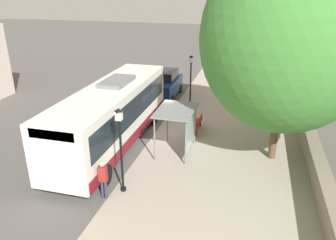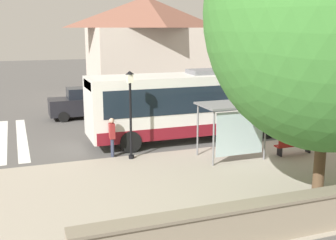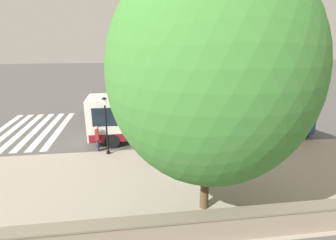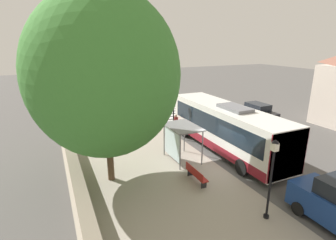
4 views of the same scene
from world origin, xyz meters
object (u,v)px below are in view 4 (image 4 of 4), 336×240
at_px(bus, 226,127).
at_px(parked_car_far_lane, 256,113).
at_px(bench, 196,174).
at_px(shade_tree, 104,75).
at_px(bus_shelter, 180,132).
at_px(street_lamp_near, 174,111).
at_px(street_lamp_far, 272,173).
at_px(pedestrian, 176,123).

bearing_deg(bus, parked_car_far_lane, 32.68).
height_order(bench, shade_tree, shade_tree).
bearing_deg(bus_shelter, street_lamp_near, 70.26).
distance_m(bench, parked_car_far_lane, 13.45).
bearing_deg(shade_tree, bus, 4.49).
distance_m(bench, street_lamp_far, 4.62).
bearing_deg(shade_tree, street_lamp_far, -48.84).
distance_m(pedestrian, shade_tree, 9.99).
relative_size(bus, street_lamp_far, 2.89).
height_order(street_lamp_near, parked_car_far_lane, street_lamp_near).
height_order(bus, bench, bus).
bearing_deg(street_lamp_near, parked_car_far_lane, 2.98).
relative_size(shade_tree, parked_car_far_lane, 2.40).
distance_m(street_lamp_near, street_lamp_far, 11.07).
distance_m(bus, shade_tree, 9.40).
bearing_deg(pedestrian, bench, -108.07).
bearing_deg(bench, parked_car_far_lane, 33.71).
height_order(bench, street_lamp_near, street_lamp_near).
height_order(pedestrian, bench, pedestrian).
height_order(bus, shade_tree, shade_tree).
xyz_separation_m(bus_shelter, parked_car_far_lane, (10.70, 4.57, -1.08)).
xyz_separation_m(bus, parked_car_far_lane, (7.06, 4.53, -0.89)).
xyz_separation_m(bench, parked_car_far_lane, (11.18, 7.46, 0.45)).
distance_m(bus_shelter, parked_car_far_lane, 11.68).
height_order(bus_shelter, street_lamp_far, street_lamp_far).
relative_size(pedestrian, street_lamp_far, 0.46).
distance_m(street_lamp_far, parked_car_far_lane, 15.26).
bearing_deg(bus, pedestrian, 108.86).
bearing_deg(bus_shelter, shade_tree, -172.63).
bearing_deg(bus, bench, -144.59).
bearing_deg(street_lamp_far, parked_car_far_lane, 49.32).
height_order(bus_shelter, shade_tree, shade_tree).
relative_size(bus, pedestrian, 6.27).
bearing_deg(parked_car_far_lane, street_lamp_near, -177.02).
bearing_deg(shade_tree, parked_car_far_lane, 18.55).
bearing_deg(street_lamp_near, bus, -61.76).
bearing_deg(parked_car_far_lane, bus, -147.32).
bearing_deg(bus_shelter, street_lamp_far, -83.52).
height_order(street_lamp_far, shade_tree, shade_tree).
relative_size(bench, street_lamp_far, 0.50).
distance_m(street_lamp_far, shade_tree, 9.22).
xyz_separation_m(pedestrian, shade_tree, (-6.77, -5.40, 4.98)).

